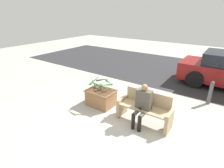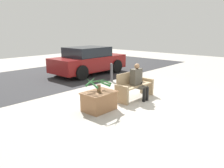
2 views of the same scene
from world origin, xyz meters
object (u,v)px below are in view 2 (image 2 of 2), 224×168
object	(u,v)px
potted_plant	(99,83)
bollard_post	(112,72)
person_seated	(138,80)
parked_car	(89,61)
planter_box	(99,100)
bench	(134,86)

from	to	relation	value
potted_plant	bollard_post	distance (m)	3.81
person_seated	potted_plant	xyz separation A→B (m)	(-1.64, 0.22, 0.14)
parked_car	bollard_post	bearing A→B (deg)	-103.39
person_seated	planter_box	size ratio (longest dim) A/B	1.31
potted_plant	bench	bearing A→B (deg)	-1.65
person_seated	bollard_post	distance (m)	2.86
person_seated	potted_plant	size ratio (longest dim) A/B	1.58
potted_plant	parked_car	world-z (taller)	parked_car
bench	planter_box	world-z (taller)	bench
person_seated	bollard_post	world-z (taller)	person_seated
planter_box	potted_plant	world-z (taller)	potted_plant
bench	parked_car	size ratio (longest dim) A/B	0.38
bench	person_seated	bearing A→B (deg)	-92.13
planter_box	person_seated	bearing A→B (deg)	-7.76
bollard_post	potted_plant	bearing A→B (deg)	-143.45
planter_box	bollard_post	size ratio (longest dim) A/B	1.11
bench	person_seated	world-z (taller)	person_seated
planter_box	parked_car	xyz separation A→B (m)	(3.56, 4.37, 0.43)
person_seated	parked_car	distance (m)	4.98
person_seated	parked_car	xyz separation A→B (m)	(1.91, 4.60, 0.04)
bench	planter_box	bearing A→B (deg)	178.17
bench	potted_plant	bearing A→B (deg)	178.35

